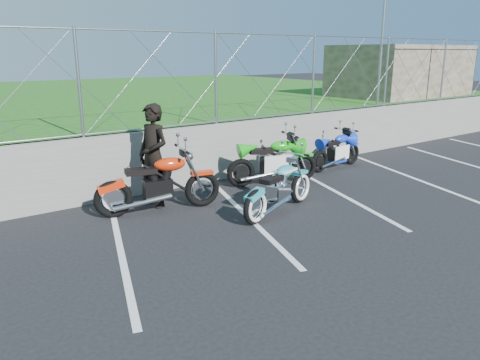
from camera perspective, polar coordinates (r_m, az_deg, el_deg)
ground at (r=7.65m, az=5.58°, el=-6.58°), size 90.00×90.00×0.00m
retaining_wall at (r=10.21m, az=-7.54°, el=2.76°), size 30.00×0.22×1.30m
grass_field at (r=19.47m, az=-22.14°, el=7.69°), size 30.00×20.00×1.30m
stone_building at (r=18.70m, az=18.94°, el=12.50°), size 5.00×3.00×1.80m
chain_link_fence at (r=9.99m, az=-7.87°, el=12.04°), size 28.00×0.03×2.00m
sign_pole at (r=15.08m, az=16.79°, el=14.49°), size 0.08×0.08×3.00m
parking_lines at (r=9.11m, az=7.02°, el=-2.99°), size 18.29×4.31×0.01m
cruiser_turquoise at (r=8.53m, az=4.90°, el=-1.21°), size 2.08×0.80×1.06m
naked_orange at (r=8.64m, az=-9.66°, el=-0.68°), size 2.29×0.83×1.16m
sportbike_green at (r=10.38m, az=4.19°, el=2.08°), size 2.07×0.86×1.11m
sportbike_blue at (r=12.07m, az=11.76°, el=3.36°), size 1.87×0.66×0.97m
person_standing at (r=8.91m, az=-10.51°, el=2.92°), size 0.61×0.80×1.95m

